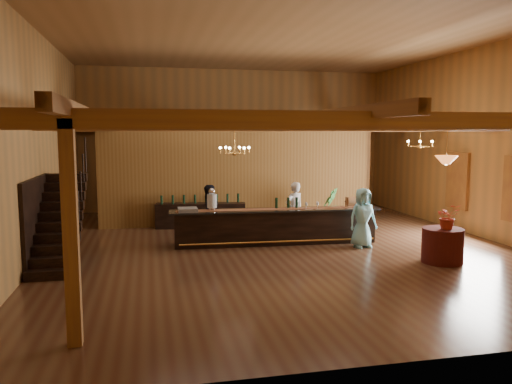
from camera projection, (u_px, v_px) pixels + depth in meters
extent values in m
plane|color=#533723|center=(280.00, 246.00, 13.40)|extent=(14.00, 14.00, 0.00)
plane|color=olive|center=(282.00, 35.00, 12.76)|extent=(14.00, 14.00, 0.00)
cube|color=#A47138|center=(235.00, 140.00, 19.88)|extent=(12.00, 0.10, 5.50)
cube|color=#A47138|center=(425.00, 153.00, 6.29)|extent=(12.00, 0.10, 5.50)
cube|color=#A47138|center=(37.00, 144.00, 11.82)|extent=(0.10, 14.00, 5.50)
cube|color=#A47138|center=(482.00, 142.00, 14.34)|extent=(0.10, 14.00, 5.50)
cube|color=#9D6629|center=(374.00, 120.00, 7.69)|extent=(11.90, 0.20, 0.28)
cube|color=#9D6629|center=(319.00, 124.00, 10.12)|extent=(11.90, 0.20, 0.28)
cube|color=#9D6629|center=(286.00, 126.00, 12.54)|extent=(11.90, 0.20, 0.28)
cube|color=#9D6629|center=(264.00, 127.00, 14.97)|extent=(11.90, 0.20, 0.28)
cube|color=#9D6629|center=(247.00, 128.00, 17.40)|extent=(11.90, 0.20, 0.28)
cube|color=#9D6629|center=(236.00, 128.00, 19.63)|extent=(11.90, 0.20, 0.28)
cube|color=#9D6629|center=(102.00, 119.00, 12.07)|extent=(0.18, 13.90, 0.22)
cube|color=#9D6629|center=(281.00, 120.00, 13.01)|extent=(0.18, 13.90, 0.22)
cube|color=#9D6629|center=(436.00, 121.00, 13.96)|extent=(0.18, 13.90, 0.22)
cube|color=#9D6629|center=(116.00, 176.00, 16.64)|extent=(0.20, 0.20, 3.20)
cube|color=#9D6629|center=(366.00, 171.00, 18.53)|extent=(0.20, 0.20, 3.20)
cube|color=#9D6629|center=(71.00, 235.00, 6.93)|extent=(0.20, 0.20, 3.20)
cube|color=brown|center=(239.00, 178.00, 16.51)|extent=(9.00, 0.18, 3.10)
cube|color=white|center=(458.00, 181.00, 15.44)|extent=(0.12, 1.05, 1.75)
cube|color=black|center=(51.00, 275.00, 10.30)|extent=(1.00, 0.28, 0.20)
cube|color=black|center=(53.00, 262.00, 10.55)|extent=(1.00, 0.28, 0.20)
cube|color=black|center=(55.00, 250.00, 10.80)|extent=(1.00, 0.28, 0.20)
cube|color=black|center=(57.00, 238.00, 11.05)|extent=(1.00, 0.28, 0.20)
cube|color=black|center=(58.00, 227.00, 11.30)|extent=(1.00, 0.28, 0.20)
cube|color=black|center=(60.00, 216.00, 11.55)|extent=(1.00, 0.28, 0.20)
cube|color=black|center=(62.00, 206.00, 11.80)|extent=(1.00, 0.28, 0.20)
cube|color=black|center=(63.00, 196.00, 12.04)|extent=(1.00, 0.28, 0.20)
cube|color=black|center=(65.00, 187.00, 12.29)|extent=(1.00, 0.28, 0.20)
cube|color=black|center=(66.00, 177.00, 12.54)|extent=(1.00, 0.28, 0.20)
cube|color=black|center=(268.00, 199.00, 18.89)|extent=(1.20, 0.60, 1.10)
cube|color=#9F6B38|center=(189.00, 202.00, 18.26)|extent=(1.00, 0.60, 1.00)
cube|color=black|center=(276.00, 227.00, 13.59)|extent=(5.49, 0.88, 0.91)
cube|color=black|center=(276.00, 210.00, 13.54)|extent=(5.77, 1.02, 0.05)
cube|color=maroon|center=(276.00, 209.00, 13.53)|extent=(5.39, 0.65, 0.01)
cylinder|color=#C58332|center=(279.00, 242.00, 13.28)|extent=(5.28, 0.33, 0.05)
cylinder|color=silver|center=(212.00, 209.00, 13.30)|extent=(0.18, 0.18, 0.08)
cylinder|color=silver|center=(212.00, 201.00, 13.27)|extent=(0.26, 0.26, 0.36)
sphere|color=silver|center=(212.00, 192.00, 13.24)|extent=(0.18, 0.18, 0.18)
cube|color=gray|center=(188.00, 210.00, 13.11)|extent=(0.50, 0.50, 0.10)
cube|color=#9F6B38|center=(346.00, 202.00, 13.78)|extent=(0.06, 0.06, 0.30)
cube|color=#9F6B38|center=(356.00, 202.00, 13.83)|extent=(0.06, 0.06, 0.30)
cylinder|color=#9F6B38|center=(351.00, 201.00, 13.80)|extent=(0.24, 0.24, 0.24)
cylinder|color=black|center=(276.00, 203.00, 13.63)|extent=(0.07, 0.07, 0.30)
cylinder|color=black|center=(288.00, 203.00, 13.68)|extent=(0.07, 0.07, 0.30)
cylinder|color=black|center=(297.00, 203.00, 13.72)|extent=(0.07, 0.07, 0.30)
cylinder|color=black|center=(297.00, 203.00, 13.72)|extent=(0.07, 0.07, 0.30)
cube|color=black|center=(201.00, 216.00, 15.89)|extent=(2.87, 0.90, 0.80)
cylinder|color=#43100C|center=(442.00, 245.00, 11.62)|extent=(0.94, 0.94, 0.81)
cylinder|color=#C58332|center=(235.00, 140.00, 13.02)|extent=(0.02, 0.02, 0.72)
sphere|color=#C58332|center=(235.00, 153.00, 13.06)|extent=(0.12, 0.12, 0.12)
torus|color=#C58332|center=(235.00, 150.00, 13.05)|extent=(0.80, 0.80, 0.04)
cylinder|color=#C58332|center=(420.00, 137.00, 14.45)|extent=(0.02, 0.02, 0.58)
sphere|color=#C58332|center=(420.00, 147.00, 14.48)|extent=(0.12, 0.12, 0.12)
torus|color=#C58332|center=(420.00, 143.00, 14.47)|extent=(0.80, 0.80, 0.04)
cylinder|color=#C58332|center=(447.00, 142.00, 11.34)|extent=(0.02, 0.02, 0.80)
cone|color=orange|center=(446.00, 160.00, 11.38)|extent=(0.52, 0.52, 0.20)
imported|color=silver|center=(294.00, 210.00, 14.43)|extent=(0.69, 0.58, 1.61)
imported|color=black|center=(208.00, 213.00, 13.81)|extent=(0.95, 0.86, 1.60)
imported|color=#86DBED|center=(363.00, 218.00, 13.15)|extent=(0.81, 0.56, 1.58)
imported|color=#357835|center=(328.00, 208.00, 15.91)|extent=(0.85, 0.76, 1.29)
imported|color=#A7311B|center=(448.00, 217.00, 11.44)|extent=(0.54, 0.48, 0.58)
imported|color=#C58332|center=(447.00, 223.00, 11.53)|extent=(0.19, 0.19, 0.28)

